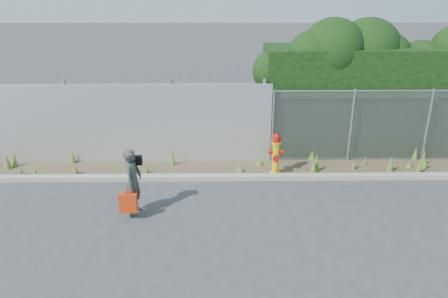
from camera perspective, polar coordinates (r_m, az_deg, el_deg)
ground at (r=9.59m, az=1.92°, el=-8.69°), size 80.00×80.00×0.00m
curb at (r=11.15m, az=1.52°, el=-3.71°), size 16.00×0.22×0.12m
weed_strip at (r=11.71m, az=3.82°, el=-2.13°), size 16.00×1.35×0.54m
corrugated_fence at (r=12.20m, az=-14.09°, el=3.20°), size 8.50×0.21×2.30m
chainlink_fence at (r=12.77m, az=20.79°, el=2.91°), size 6.50×0.07×2.05m
hedge at (r=13.44m, az=19.76°, el=8.42°), size 7.68×2.12×3.80m
fire_hydrant at (r=11.30m, az=6.79°, el=-0.72°), size 0.39×0.35×1.16m
woman at (r=9.55m, az=-11.78°, el=-4.20°), size 0.45×0.60×1.51m
red_tote_bag at (r=9.47m, az=-12.40°, el=-6.92°), size 0.38×0.14×0.49m
black_shoulder_bag at (r=9.50m, az=-11.45°, el=-1.45°), size 0.27×0.11×0.20m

